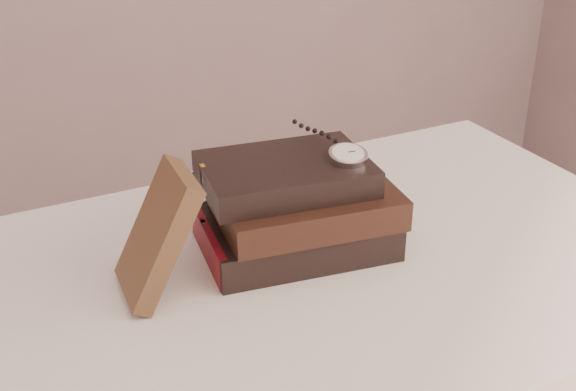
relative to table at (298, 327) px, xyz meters
name	(u,v)px	position (x,y,z in m)	size (l,w,h in m)	color
table	(298,327)	(0.00, 0.00, 0.00)	(1.00, 0.60, 0.75)	white
book_stack	(296,208)	(0.02, 0.05, 0.15)	(0.26, 0.19, 0.12)	black
journal	(158,234)	(-0.17, 0.03, 0.17)	(0.02, 0.10, 0.16)	#3C2617
pocket_watch	(345,154)	(0.08, 0.03, 0.22)	(0.05, 0.15, 0.02)	silver
eyeglasses	(215,183)	(-0.05, 0.14, 0.16)	(0.11, 0.13, 0.05)	silver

